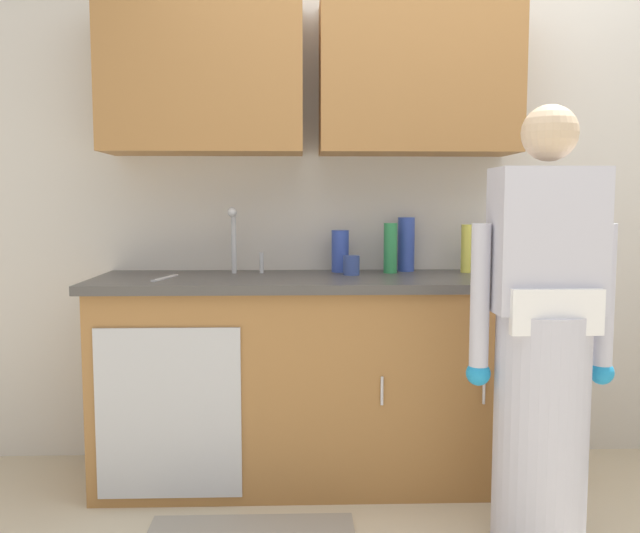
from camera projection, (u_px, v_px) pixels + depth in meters
kitchen_wall_with_uppers at (394, 161)px, 3.31m from camera, size 4.80×0.44×2.70m
counter_cabinet at (311, 382)px, 3.10m from camera, size 1.90×0.62×0.90m
countertop at (312, 281)px, 3.06m from camera, size 1.96×0.66×0.04m
sink at (240, 280)px, 3.05m from camera, size 0.50×0.36×0.35m
person_at_sink at (543, 363)px, 2.45m from camera, size 0.55×0.34×1.62m
bottle_cleaner_spray at (467, 249)px, 3.22m from camera, size 0.06×0.06×0.23m
bottle_soap at (340, 251)px, 3.24m from camera, size 0.08×0.08×0.20m
bottle_water_short at (390, 248)px, 3.20m from camera, size 0.06×0.06×0.24m
bottle_water_tall at (493, 253)px, 3.27m from camera, size 0.08×0.08×0.18m
bottle_dish_liquid at (406, 244)px, 3.28m from camera, size 0.08×0.08×0.26m
cup_by_sink at (351, 265)px, 3.11m from camera, size 0.08×0.08×0.09m
knife_on_counter at (165, 278)px, 2.97m from camera, size 0.07×0.24×0.01m
sponge at (524, 276)px, 2.95m from camera, size 0.11×0.07×0.03m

